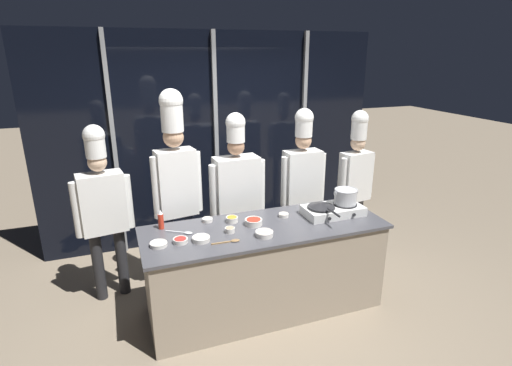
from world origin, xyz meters
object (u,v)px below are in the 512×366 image
object	(u,v)px
prep_bowl_chicken	(284,215)
serving_spoon_slotted	(185,233)
stock_pot	(346,196)
serving_spoon_solid	(231,241)
prep_bowl_garlic	(207,220)
prep_bowl_noodles	(159,244)
chef_line	(237,187)
portable_stove	(333,210)
frying_pan	(321,205)
prep_bowl_rice	(201,238)
prep_bowl_chili_flakes	(254,221)
prep_bowl_carrots	(232,219)
chef_apprentice	(356,174)
prep_bowl_shrimp	(264,233)
prep_bowl_bell_pepper	(180,240)
chef_head	(103,203)
squeeze_bottle_chili	(161,220)
prep_bowl_mushrooms	(230,230)
chef_sous	(176,175)
chef_pastry	(302,177)

from	to	relation	value
prep_bowl_chicken	serving_spoon_slotted	xyz separation A→B (m)	(-0.99, -0.04, -0.01)
stock_pot	serving_spoon_solid	size ratio (longest dim) A/B	1.02
prep_bowl_garlic	prep_bowl_noodles	size ratio (longest dim) A/B	0.69
chef_line	portable_stove	bearing A→B (deg)	135.33
frying_pan	prep_bowl_rice	size ratio (longest dim) A/B	3.06
portable_stove	prep_bowl_noodles	size ratio (longest dim) A/B	4.00
prep_bowl_noodles	portable_stove	bearing A→B (deg)	3.02
prep_bowl_rice	serving_spoon_solid	xyz separation A→B (m)	(0.24, -0.11, -0.02)
prep_bowl_chicken	prep_bowl_chili_flakes	size ratio (longest dim) A/B	0.59
prep_bowl_carrots	serving_spoon_slotted	size ratio (longest dim) A/B	0.49
serving_spoon_solid	chef_apprentice	bearing A→B (deg)	25.87
prep_bowl_shrimp	prep_bowl_carrots	size ratio (longest dim) A/B	1.39
prep_bowl_bell_pepper	chef_head	xyz separation A→B (m)	(-0.61, 0.81, 0.12)
squeeze_bottle_chili	prep_bowl_chicken	xyz separation A→B (m)	(1.18, -0.14, -0.07)
prep_bowl_garlic	prep_bowl_mushrooms	bearing A→B (deg)	-66.13
prep_bowl_rice	prep_bowl_shrimp	bearing A→B (deg)	-10.33
prep_bowl_rice	prep_bowl_mushrooms	bearing A→B (deg)	16.10
prep_bowl_rice	chef_head	xyz separation A→B (m)	(-0.79, 0.84, 0.12)
prep_bowl_rice	prep_bowl_noodles	bearing A→B (deg)	175.01
prep_bowl_chicken	chef_line	distance (m)	0.68
prep_bowl_chicken	serving_spoon_slotted	distance (m)	0.99
chef_sous	chef_apprentice	distance (m)	2.14
stock_pot	serving_spoon_slotted	size ratio (longest dim) A/B	1.08
frying_pan	prep_bowl_bell_pepper	distance (m)	1.42
chef_sous	chef_pastry	distance (m)	1.46
prep_bowl_noodles	serving_spoon_solid	world-z (taller)	prep_bowl_noodles
chef_sous	portable_stove	bearing A→B (deg)	147.58
chef_pastry	chef_apprentice	bearing A→B (deg)	174.91
prep_bowl_carrots	chef_pastry	world-z (taller)	chef_pastry
prep_bowl_noodles	prep_bowl_bell_pepper	distance (m)	0.18
prep_bowl_noodles	chef_line	size ratio (longest dim) A/B	0.08
prep_bowl_garlic	chef_sous	size ratio (longest dim) A/B	0.05
prep_bowl_mushrooms	chef_pastry	distance (m)	1.33
frying_pan	prep_bowl_carrots	distance (m)	0.89
frying_pan	chef_line	size ratio (longest dim) A/B	0.26
prep_bowl_chicken	chef_sous	xyz separation A→B (m)	(-0.95, 0.53, 0.36)
frying_pan	chef_pastry	bearing A→B (deg)	79.05
stock_pot	squeeze_bottle_chili	bearing A→B (deg)	171.96
portable_stove	prep_bowl_noodles	world-z (taller)	portable_stove
chef_head	prep_bowl_carrots	bearing A→B (deg)	146.49
prep_bowl_garlic	squeeze_bottle_chili	bearing A→B (deg)	-178.62
prep_bowl_rice	serving_spoon_slotted	distance (m)	0.23
prep_bowl_bell_pepper	serving_spoon_solid	size ratio (longest dim) A/B	0.51
portable_stove	prep_bowl_mushrooms	world-z (taller)	portable_stove
prep_bowl_mushrooms	chef_pastry	size ratio (longest dim) A/B	0.05
squeeze_bottle_chili	chef_sous	xyz separation A→B (m)	(0.22, 0.39, 0.30)
frying_pan	stock_pot	distance (m)	0.28
portable_stove	prep_bowl_mushrooms	bearing A→B (deg)	-177.85
prep_bowl_mushrooms	serving_spoon_slotted	xyz separation A→B (m)	(-0.39, 0.12, -0.02)
stock_pot	prep_bowl_shrimp	bearing A→B (deg)	-166.97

